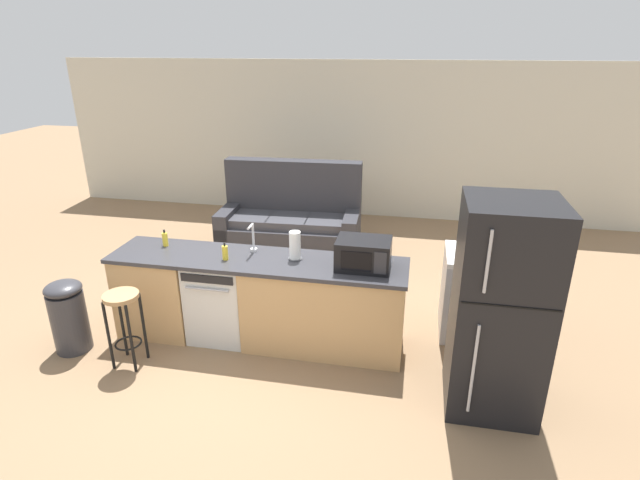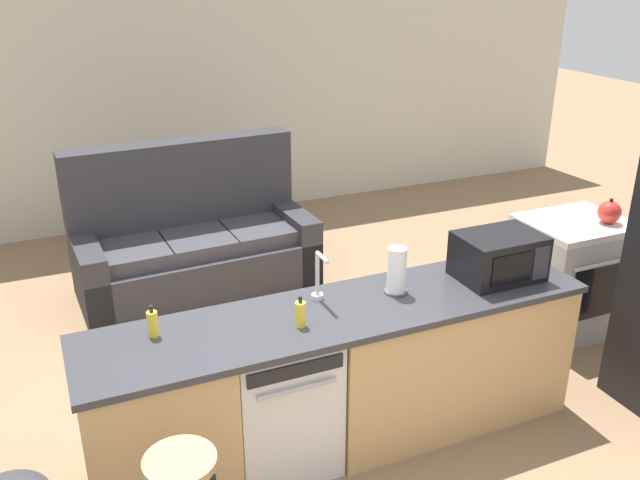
{
  "view_description": "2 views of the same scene",
  "coord_description": "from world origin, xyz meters",
  "px_view_note": "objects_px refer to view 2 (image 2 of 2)",
  "views": [
    {
      "loc": [
        1.63,
        -4.23,
        2.87
      ],
      "look_at": [
        0.7,
        0.4,
        0.98
      ],
      "focal_mm": 28.0,
      "sensor_mm": 36.0,
      "label": 1
    },
    {
      "loc": [
        -1.3,
        -3.01,
        2.71
      ],
      "look_at": [
        0.25,
        0.54,
        1.09
      ],
      "focal_mm": 38.0,
      "sensor_mm": 36.0,
      "label": 2
    }
  ],
  "objects_px": {
    "dishwasher": "(278,398)",
    "kettle": "(610,212)",
    "soap_bottle": "(300,314)",
    "couch": "(193,244)",
    "microwave": "(499,256)",
    "dish_soap_bottle": "(153,324)",
    "stove_range": "(569,275)",
    "paper_towel_roll": "(397,271)"
  },
  "relations": [
    {
      "from": "soap_bottle",
      "to": "couch",
      "type": "distance_m",
      "value": 2.59
    },
    {
      "from": "microwave",
      "to": "kettle",
      "type": "bearing_deg",
      "value": 17.74
    },
    {
      "from": "paper_towel_roll",
      "to": "kettle",
      "type": "relative_size",
      "value": 1.38
    },
    {
      "from": "paper_towel_roll",
      "to": "dish_soap_bottle",
      "type": "distance_m",
      "value": 1.4
    },
    {
      "from": "dishwasher",
      "to": "soap_bottle",
      "type": "relative_size",
      "value": 4.77
    },
    {
      "from": "paper_towel_roll",
      "to": "kettle",
      "type": "distance_m",
      "value": 2.03
    },
    {
      "from": "microwave",
      "to": "soap_bottle",
      "type": "distance_m",
      "value": 1.33
    },
    {
      "from": "dishwasher",
      "to": "microwave",
      "type": "xyz_separation_m",
      "value": [
        1.44,
        -0.0,
        0.62
      ]
    },
    {
      "from": "microwave",
      "to": "couch",
      "type": "xyz_separation_m",
      "value": [
        -1.33,
        2.45,
        -0.65
      ]
    },
    {
      "from": "paper_towel_roll",
      "to": "kettle",
      "type": "bearing_deg",
      "value": 10.17
    },
    {
      "from": "microwave",
      "to": "dish_soap_bottle",
      "type": "distance_m",
      "value": 2.07
    },
    {
      "from": "stove_range",
      "to": "kettle",
      "type": "xyz_separation_m",
      "value": [
        0.17,
        -0.13,
        0.53
      ]
    },
    {
      "from": "paper_towel_roll",
      "to": "soap_bottle",
      "type": "xyz_separation_m",
      "value": [
        -0.66,
        -0.14,
        -0.07
      ]
    },
    {
      "from": "stove_range",
      "to": "microwave",
      "type": "xyz_separation_m",
      "value": [
        -1.16,
        -0.55,
        0.59
      ]
    },
    {
      "from": "dishwasher",
      "to": "couch",
      "type": "distance_m",
      "value": 2.45
    },
    {
      "from": "dishwasher",
      "to": "soap_bottle",
      "type": "distance_m",
      "value": 0.57
    },
    {
      "from": "paper_towel_roll",
      "to": "couch",
      "type": "height_order",
      "value": "couch"
    },
    {
      "from": "dish_soap_bottle",
      "to": "soap_bottle",
      "type": "bearing_deg",
      "value": -15.88
    },
    {
      "from": "paper_towel_roll",
      "to": "dish_soap_bottle",
      "type": "height_order",
      "value": "paper_towel_roll"
    },
    {
      "from": "dishwasher",
      "to": "kettle",
      "type": "bearing_deg",
      "value": 8.68
    },
    {
      "from": "dishwasher",
      "to": "microwave",
      "type": "bearing_deg",
      "value": -0.05
    },
    {
      "from": "dishwasher",
      "to": "paper_towel_roll",
      "type": "relative_size",
      "value": 2.98
    },
    {
      "from": "dish_soap_bottle",
      "to": "kettle",
      "type": "distance_m",
      "value": 3.4
    },
    {
      "from": "dishwasher",
      "to": "kettle",
      "type": "distance_m",
      "value": 2.86
    },
    {
      "from": "dishwasher",
      "to": "microwave",
      "type": "relative_size",
      "value": 1.68
    },
    {
      "from": "soap_bottle",
      "to": "microwave",
      "type": "bearing_deg",
      "value": 3.32
    },
    {
      "from": "kettle",
      "to": "soap_bottle",
      "type": "bearing_deg",
      "value": -169.31
    },
    {
      "from": "microwave",
      "to": "dish_soap_bottle",
      "type": "relative_size",
      "value": 2.84
    },
    {
      "from": "soap_bottle",
      "to": "couch",
      "type": "height_order",
      "value": "couch"
    },
    {
      "from": "microwave",
      "to": "dish_soap_bottle",
      "type": "xyz_separation_m",
      "value": [
        -2.06,
        0.13,
        -0.07
      ]
    },
    {
      "from": "kettle",
      "to": "couch",
      "type": "xyz_separation_m",
      "value": [
        -2.66,
        2.03,
        -0.59
      ]
    },
    {
      "from": "paper_towel_roll",
      "to": "kettle",
      "type": "xyz_separation_m",
      "value": [
        1.99,
        0.36,
        -0.05
      ]
    },
    {
      "from": "dishwasher",
      "to": "microwave",
      "type": "distance_m",
      "value": 1.57
    },
    {
      "from": "stove_range",
      "to": "couch",
      "type": "height_order",
      "value": "couch"
    },
    {
      "from": "stove_range",
      "to": "couch",
      "type": "relative_size",
      "value": 0.44
    },
    {
      "from": "soap_bottle",
      "to": "couch",
      "type": "xyz_separation_m",
      "value": [
        -0.0,
        2.53,
        -0.58
      ]
    },
    {
      "from": "stove_range",
      "to": "paper_towel_roll",
      "type": "xyz_separation_m",
      "value": [
        -1.83,
        -0.48,
        0.59
      ]
    },
    {
      "from": "dish_soap_bottle",
      "to": "couch",
      "type": "distance_m",
      "value": 2.5
    },
    {
      "from": "stove_range",
      "to": "dish_soap_bottle",
      "type": "xyz_separation_m",
      "value": [
        -3.22,
        -0.42,
        0.52
      ]
    },
    {
      "from": "dish_soap_bottle",
      "to": "kettle",
      "type": "height_order",
      "value": "kettle"
    },
    {
      "from": "dishwasher",
      "to": "paper_towel_roll",
      "type": "xyz_separation_m",
      "value": [
        0.77,
        0.07,
        0.62
      ]
    },
    {
      "from": "microwave",
      "to": "couch",
      "type": "relative_size",
      "value": 0.25
    }
  ]
}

